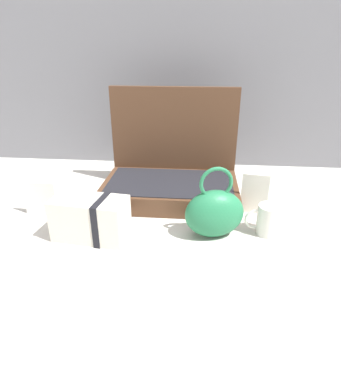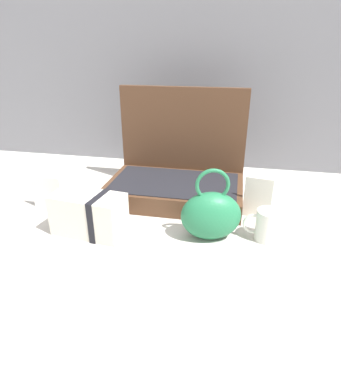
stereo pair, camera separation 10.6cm
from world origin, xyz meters
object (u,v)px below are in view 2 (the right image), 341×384
(open_suitcase, at_px, (177,174))
(info_card_left, at_px, (47,193))
(teal_pouch_handbag, at_px, (211,215))
(poster_card_right, at_px, (258,198))
(cream_toiletry_bag, at_px, (90,214))
(coffee_mug, at_px, (267,225))

(open_suitcase, height_order, info_card_left, open_suitcase)
(teal_pouch_handbag, distance_m, poster_card_right, 0.22)
(open_suitcase, distance_m, info_card_left, 0.48)
(cream_toiletry_bag, xyz_separation_m, info_card_left, (-0.22, 0.13, -0.00))
(teal_pouch_handbag, bearing_deg, open_suitcase, 118.15)
(open_suitcase, height_order, coffee_mug, open_suitcase)
(info_card_left, bearing_deg, coffee_mug, -2.54)
(cream_toiletry_bag, bearing_deg, coffee_mug, 7.56)
(teal_pouch_handbag, relative_size, coffee_mug, 2.01)
(teal_pouch_handbag, height_order, coffee_mug, teal_pouch_handbag)
(cream_toiletry_bag, height_order, poster_card_right, poster_card_right)
(teal_pouch_handbag, height_order, cream_toiletry_bag, teal_pouch_handbag)
(coffee_mug, relative_size, poster_card_right, 0.78)
(cream_toiletry_bag, relative_size, coffee_mug, 2.06)
(info_card_left, height_order, poster_card_right, poster_card_right)
(cream_toiletry_bag, bearing_deg, teal_pouch_handbag, 6.88)
(teal_pouch_handbag, xyz_separation_m, cream_toiletry_bag, (-0.37, -0.04, -0.01))
(teal_pouch_handbag, bearing_deg, poster_card_right, 48.62)
(poster_card_right, bearing_deg, cream_toiletry_bag, -149.06)
(open_suitcase, height_order, poster_card_right, open_suitcase)
(cream_toiletry_bag, bearing_deg, poster_card_right, 21.98)
(open_suitcase, bearing_deg, poster_card_right, -23.83)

